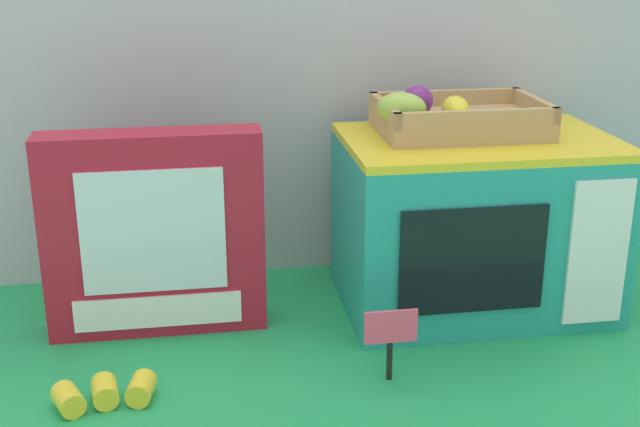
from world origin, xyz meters
name	(u,v)px	position (x,y,z in m)	size (l,w,h in m)	color
ground_plane	(364,325)	(0.00, 0.00, 0.00)	(1.70, 1.70, 0.00)	#219E54
display_back_panel	(336,70)	(0.00, 0.25, 0.34)	(1.61, 0.03, 0.68)	#B7BABF
toy_microwave	(475,223)	(0.18, 0.05, 0.13)	(0.40, 0.27, 0.27)	teal
food_groups_crate	(452,118)	(0.15, 0.08, 0.29)	(0.27, 0.16, 0.07)	tan
cookie_set_box	(154,234)	(-0.30, 0.04, 0.15)	(0.31, 0.07, 0.30)	#B2192D
price_sign	(394,334)	(0.00, -0.16, 0.07)	(0.07, 0.01, 0.10)	black
loose_toy_banana	(105,393)	(-0.36, -0.16, 0.02)	(0.13, 0.06, 0.03)	yellow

